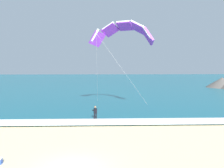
# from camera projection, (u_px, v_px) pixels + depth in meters

# --- Properties ---
(ground_plane) EXTENTS (200.00, 200.00, 0.00)m
(ground_plane) POSITION_uv_depth(u_px,v_px,m) (73.00, 167.00, 16.83)
(ground_plane) COLOR beige
(sea) EXTENTS (200.00, 120.00, 0.20)m
(sea) POSITION_uv_depth(u_px,v_px,m) (97.00, 83.00, 87.62)
(sea) COLOR #146075
(sea) RESTS_ON ground
(surf_foam) EXTENTS (200.00, 3.03, 0.04)m
(surf_foam) POSITION_uv_depth(u_px,v_px,m) (85.00, 122.00, 28.84)
(surf_foam) COLOR white
(surf_foam) RESTS_ON sea
(surfboard) EXTENTS (0.95, 1.46, 0.09)m
(surfboard) POSITION_uv_depth(u_px,v_px,m) (95.00, 120.00, 30.46)
(surfboard) COLOR white
(surfboard) RESTS_ON ground
(kitesurfer) EXTENTS (0.65, 0.65, 1.69)m
(kitesurfer) POSITION_uv_depth(u_px,v_px,m) (95.00, 112.00, 30.40)
(kitesurfer) COLOR black
(kitesurfer) RESTS_ON ground
(kite_primary) EXTENTS (8.49, 8.28, 11.13)m
(kite_primary) POSITION_uv_depth(u_px,v_px,m) (123.00, 32.00, 35.89)
(kite_primary) COLOR purple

